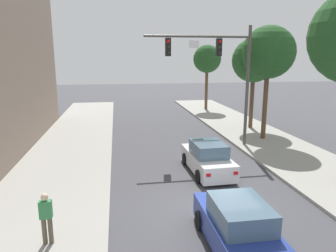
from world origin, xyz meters
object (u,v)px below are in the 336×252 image
at_px(car_following_blue, 238,228).
at_px(street_tree_third, 254,61).
at_px(street_tree_farthest, 207,59).
at_px(pedestrian_sidewalk_left_walker, 46,216).
at_px(traffic_signal_mast, 220,64).
at_px(street_tree_second, 268,53).
at_px(car_lead_white, 207,159).

xyz_separation_m(car_following_blue, street_tree_third, (7.25, 15.42, 4.76)).
relative_size(street_tree_third, street_tree_farthest, 1.02).
bearing_deg(pedestrian_sidewalk_left_walker, traffic_signal_mast, 48.46).
bearing_deg(car_following_blue, street_tree_second, 60.89).
height_order(traffic_signal_mast, car_following_blue, traffic_signal_mast).
bearing_deg(car_following_blue, street_tree_farthest, 75.90).
height_order(car_lead_white, street_tree_third, street_tree_third).
distance_m(street_tree_second, street_tree_farthest, 13.11).
relative_size(car_lead_white, street_tree_second, 0.56).
xyz_separation_m(traffic_signal_mast, street_tree_farthest, (3.43, 14.36, 0.20)).
distance_m(pedestrian_sidewalk_left_walker, street_tree_second, 17.19).
xyz_separation_m(pedestrian_sidewalk_left_walker, street_tree_second, (12.32, 10.90, 4.97)).
xyz_separation_m(pedestrian_sidewalk_left_walker, street_tree_third, (12.92, 14.37, 4.42)).
bearing_deg(street_tree_third, street_tree_farthest, 95.69).
distance_m(street_tree_third, street_tree_farthest, 9.67).
height_order(traffic_signal_mast, car_lead_white, traffic_signal_mast).
bearing_deg(traffic_signal_mast, car_following_blue, -105.01).
height_order(car_following_blue, street_tree_second, street_tree_second).
bearing_deg(street_tree_farthest, pedestrian_sidewalk_left_walker, -116.50).
bearing_deg(car_lead_white, street_tree_third, 54.86).
bearing_deg(street_tree_farthest, street_tree_second, -88.42).
bearing_deg(street_tree_farthest, traffic_signal_mast, -103.42).
distance_m(car_following_blue, street_tree_third, 17.69).
bearing_deg(street_tree_third, traffic_signal_mast, -132.78).
xyz_separation_m(car_lead_white, street_tree_second, (5.68, 5.44, 5.31)).
relative_size(car_following_blue, street_tree_farthest, 0.61).
relative_size(car_following_blue, street_tree_third, 0.60).
height_order(traffic_signal_mast, street_tree_second, street_tree_second).
distance_m(car_lead_white, street_tree_second, 9.49).
xyz_separation_m(street_tree_third, street_tree_farthest, (-0.96, 9.62, 0.06)).
relative_size(traffic_signal_mast, street_tree_second, 0.98).
bearing_deg(traffic_signal_mast, street_tree_farthest, 76.58).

